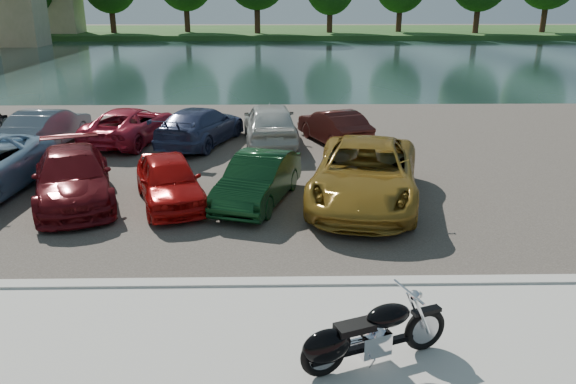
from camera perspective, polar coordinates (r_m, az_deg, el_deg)
ground at (r=8.80m, az=3.31°, el=-15.94°), size 200.00×200.00×0.00m
kerb at (r=10.46m, az=2.50°, el=-9.28°), size 60.00×0.30×0.14m
parking_lot at (r=18.86m, az=0.84°, el=3.82°), size 60.00×18.00×0.04m
river at (r=47.43m, az=-0.35°, el=13.25°), size 120.00×40.00×0.00m
far_bank at (r=79.30m, az=-0.67°, el=15.94°), size 120.00×24.00×0.60m
motorcycle at (r=8.17m, az=7.56°, el=-14.40°), size 2.23×1.09×1.05m
car_3 at (r=15.30m, az=-21.01°, el=1.43°), size 3.29×4.92×1.32m
car_4 at (r=14.49m, az=-11.96°, el=1.18°), size 2.54×3.92×1.24m
car_5 at (r=14.29m, az=-3.04°, el=1.30°), size 2.33×3.95×1.23m
car_6 at (r=14.38m, az=7.85°, el=1.92°), size 3.64×5.96×1.54m
car_9 at (r=21.44m, az=-23.21°, el=6.06°), size 1.90×4.22×1.34m
car_10 at (r=21.10m, az=-15.69°, el=6.59°), size 2.98×4.84×1.25m
car_11 at (r=20.22m, az=-8.87°, el=6.64°), size 3.18×4.90×1.32m
car_12 at (r=20.06m, az=-1.83°, el=7.04°), size 2.14×4.56×1.51m
car_13 at (r=20.21m, az=4.69°, el=6.65°), size 2.54×3.91×1.22m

